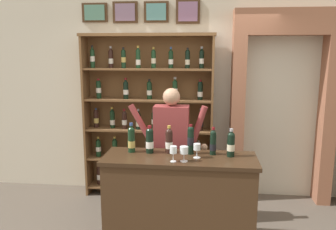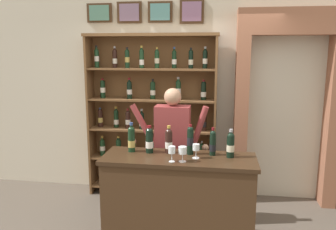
# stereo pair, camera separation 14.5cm
# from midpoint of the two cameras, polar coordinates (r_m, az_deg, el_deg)

# --- Properties ---
(back_wall) EXTENTS (12.00, 0.19, 3.40)m
(back_wall) POSITION_cam_midpoint_polar(r_m,az_deg,el_deg) (4.95, 3.64, 6.48)
(back_wall) COLOR beige
(back_wall) RESTS_ON ground
(wine_shelf) EXTENTS (1.82, 0.31, 2.28)m
(wine_shelf) POSITION_cam_midpoint_polar(r_m,az_deg,el_deg) (4.84, -1.82, 0.13)
(wine_shelf) COLOR brown
(wine_shelf) RESTS_ON ground
(archway_doorway) EXTENTS (1.35, 0.45, 2.58)m
(archway_doorway) POSITION_cam_midpoint_polar(r_m,az_deg,el_deg) (4.91, 19.64, 2.98)
(archway_doorway) COLOR #935B42
(archway_doorway) RESTS_ON ground
(tasting_counter) EXTENTS (1.56, 0.56, 1.00)m
(tasting_counter) POSITION_cam_midpoint_polar(r_m,az_deg,el_deg) (3.72, 2.90, -14.25)
(tasting_counter) COLOR #422B19
(tasting_counter) RESTS_ON ground
(shopkeeper) EXTENTS (0.94, 0.22, 1.64)m
(shopkeeper) POSITION_cam_midpoint_polar(r_m,az_deg,el_deg) (4.06, 1.75, -4.42)
(shopkeeper) COLOR #2D3347
(shopkeeper) RESTS_ON ground
(tasting_bottle_prosecco) EXTENTS (0.08, 0.08, 0.32)m
(tasting_bottle_prosecco) POSITION_cam_midpoint_polar(r_m,az_deg,el_deg) (3.69, -4.91, -3.92)
(tasting_bottle_prosecco) COLOR black
(tasting_bottle_prosecco) RESTS_ON tasting_counter
(tasting_bottle_riserva) EXTENTS (0.08, 0.08, 0.29)m
(tasting_bottle_riserva) POSITION_cam_midpoint_polar(r_m,az_deg,el_deg) (3.64, -1.93, -4.13)
(tasting_bottle_riserva) COLOR black
(tasting_bottle_riserva) RESTS_ON tasting_counter
(tasting_bottle_chianti) EXTENTS (0.08, 0.08, 0.29)m
(tasting_bottle_chianti) POSITION_cam_midpoint_polar(r_m,az_deg,el_deg) (3.63, 1.27, -4.25)
(tasting_bottle_chianti) COLOR black
(tasting_bottle_chianti) RESTS_ON tasting_counter
(tasting_bottle_super_tuscan) EXTENTS (0.07, 0.07, 0.32)m
(tasting_bottle_super_tuscan) POSITION_cam_midpoint_polar(r_m,az_deg,el_deg) (3.59, 4.84, -4.04)
(tasting_bottle_super_tuscan) COLOR black
(tasting_bottle_super_tuscan) RESTS_ON tasting_counter
(tasting_bottle_bianco) EXTENTS (0.07, 0.07, 0.29)m
(tasting_bottle_bianco) POSITION_cam_midpoint_polar(r_m,az_deg,el_deg) (3.59, 8.52, -4.56)
(tasting_bottle_bianco) COLOR black
(tasting_bottle_bianco) RESTS_ON tasting_counter
(tasting_bottle_rosso) EXTENTS (0.08, 0.08, 0.29)m
(tasting_bottle_rosso) POSITION_cam_midpoint_polar(r_m,az_deg,el_deg) (3.55, 11.42, -4.78)
(tasting_bottle_rosso) COLOR black
(tasting_bottle_rosso) RESTS_ON tasting_counter
(wine_glass_left) EXTENTS (0.08, 0.08, 0.15)m
(wine_glass_left) POSITION_cam_midpoint_polar(r_m,az_deg,el_deg) (3.36, 3.64, -5.96)
(wine_glass_left) COLOR silver
(wine_glass_left) RESTS_ON tasting_counter
(wine_glass_right) EXTENTS (0.07, 0.07, 0.16)m
(wine_glass_right) POSITION_cam_midpoint_polar(r_m,az_deg,el_deg) (3.36, 1.87, -5.91)
(wine_glass_right) COLOR silver
(wine_glass_right) RESTS_ON tasting_counter
(wine_glass_spare) EXTENTS (0.07, 0.07, 0.15)m
(wine_glass_spare) POSITION_cam_midpoint_polar(r_m,az_deg,el_deg) (3.48, 5.83, -5.47)
(wine_glass_spare) COLOR silver
(wine_glass_spare) RESTS_ON tasting_counter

